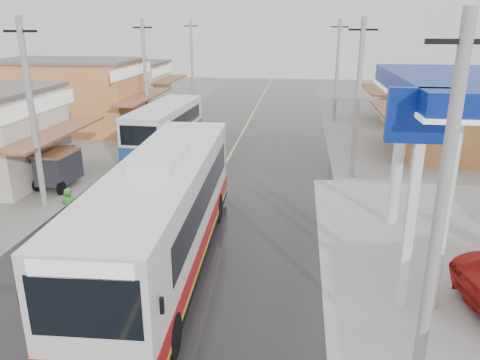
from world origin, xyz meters
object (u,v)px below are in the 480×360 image
(second_bus, at_px, (166,128))
(tricycle_far, at_px, (61,162))
(coach_bus, at_px, (165,214))
(cyclist, at_px, (74,221))
(tricycle_near, at_px, (58,167))

(second_bus, xyz_separation_m, tricycle_far, (-4.02, -5.65, -0.71))
(coach_bus, relative_size, cyclist, 6.12)
(tricycle_near, height_order, tricycle_far, tricycle_near)
(second_bus, distance_m, tricycle_far, 6.98)
(cyclist, bearing_deg, tricycle_far, 122.63)
(second_bus, xyz_separation_m, tricycle_near, (-3.43, -7.01, -0.55))
(second_bus, bearing_deg, tricycle_far, -122.92)
(second_bus, height_order, tricycle_far, second_bus)
(cyclist, height_order, tricycle_far, cyclist)
(cyclist, bearing_deg, coach_bus, -20.01)
(tricycle_near, xyz_separation_m, tricycle_far, (-0.59, 1.36, -0.16))
(coach_bus, bearing_deg, tricycle_near, 134.29)
(coach_bus, height_order, cyclist, coach_bus)
(second_bus, distance_m, tricycle_near, 7.83)
(coach_bus, xyz_separation_m, second_bus, (-3.96, 14.03, -0.30))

